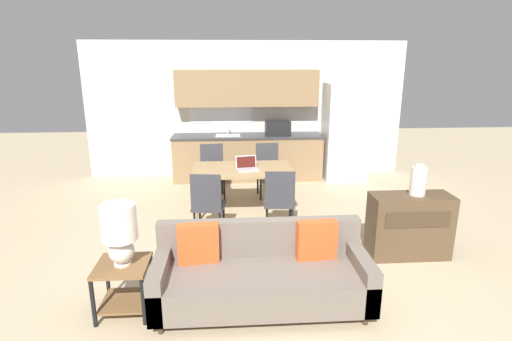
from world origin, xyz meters
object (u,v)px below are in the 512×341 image
Objects in this scene: refrigerator at (345,132)px; vase at (418,181)px; dining_table at (242,172)px; couch at (261,273)px; side_table at (123,280)px; dining_chair_far_right at (268,168)px; credenza at (409,226)px; table_lamp at (120,231)px; dining_chair_far_left at (213,169)px; laptop at (247,166)px; dining_chair_near_left at (208,202)px; dining_chair_near_right at (279,199)px.

vase is (-0.07, -3.33, 0.01)m from refrigerator.
couch is (0.10, -2.42, -0.35)m from dining_table.
dining_chair_far_right reaches higher than side_table.
vase is (0.06, 0.01, 0.57)m from credenza.
vase reaches higher than side_table.
credenza is at bearing -38.13° from dining_table.
refrigerator is 3.23× the size of table_lamp.
refrigerator is 2.81m from dining_chair_far_left.
side_table is 3.71m from dining_chair_far_right.
side_table is at bearing 171.96° from table_lamp.
refrigerator reaches higher than dining_chair_far_right.
laptop is at bearing 142.12° from credenza.
credenza is (3.19, 0.93, 0.06)m from side_table.
dining_table is 1.01m from dining_chair_near_left.
table_lamp is at bearing -163.82° from vase.
refrigerator is 2.06× the size of dining_chair_far_right.
dining_table is 1.57× the size of credenza.
refrigerator is 4.71m from couch.
dining_chair_near_right reaches higher than couch.
side_table is 0.52× the size of credenza.
table_lamp is 3.72m from dining_chair_far_right.
credenza is (1.88, 0.87, 0.07)m from couch.
table_lamp is at bearing -127.73° from refrigerator.
credenza is at bearing 157.97° from dining_chair_near_right.
dining_chair_near_right is at bearing -65.74° from dining_chair_far_left.
side_table is 0.54× the size of dining_chair_far_left.
refrigerator is at bearing 40.56° from dining_table.
vase is (1.94, 0.89, 0.64)m from couch.
dining_chair_near_left is 1.01m from laptop.
refrigerator reaches higher than dining_chair_near_right.
table_lamp is 1.64× the size of laptop.
dining_chair_far_left reaches higher than couch.
dining_chair_near_left is at bearing -134.31° from refrigerator.
dining_chair_near_left is at bearing 66.19° from table_lamp.
vase is 1.04× the size of laptop.
side_table is 1.33× the size of vase.
credenza is (3.18, 0.93, -0.45)m from table_lamp.
credenza reaches higher than side_table.
dining_chair_near_right is 0.88m from laptop.
dining_chair_far_left reaches higher than dining_table.
laptop reaches higher than credenza.
side_table is 0.54× the size of dining_chair_near_right.
couch is 1.68m from dining_chair_near_left.
dining_table is 3.01× the size of side_table.
dining_table is 0.94m from dining_chair_near_right.
dining_chair_far_right is at bearing 62.81° from side_table.
dining_chair_near_left is at bearing 164.40° from credenza.
dining_chair_far_left is at bearing -82.22° from dining_chair_near_left.
dining_table is 0.97m from dining_chair_far_left.
laptop is (-0.41, 0.72, 0.28)m from dining_chair_near_right.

